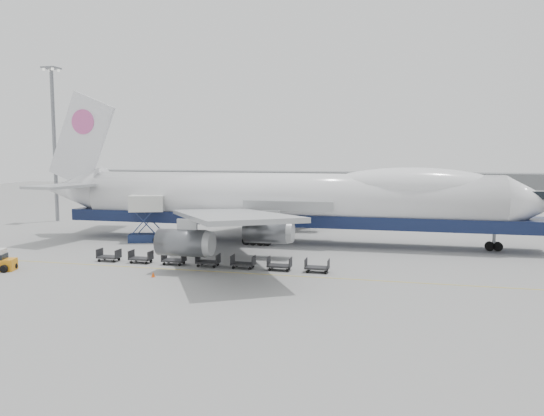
# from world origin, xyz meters

# --- Properties ---
(ground) EXTENTS (260.00, 260.00, 0.00)m
(ground) POSITION_xyz_m (0.00, 0.00, 0.00)
(ground) COLOR gray
(ground) RESTS_ON ground
(apron_line) EXTENTS (60.00, 0.15, 0.01)m
(apron_line) POSITION_xyz_m (0.00, -6.00, 0.01)
(apron_line) COLOR gold
(apron_line) RESTS_ON ground
(hangar) EXTENTS (110.00, 8.00, 7.00)m
(hangar) POSITION_xyz_m (-10.00, 70.00, 3.50)
(hangar) COLOR slate
(hangar) RESTS_ON ground
(floodlight_mast) EXTENTS (2.40, 2.40, 25.43)m
(floodlight_mast) POSITION_xyz_m (-42.00, 24.00, 14.27)
(floodlight_mast) COLOR slate
(floodlight_mast) RESTS_ON ground
(airliner) EXTENTS (67.00, 55.30, 19.98)m
(airliner) POSITION_xyz_m (0.64, 12.00, 5.62)
(airliner) COLOR white
(airliner) RESTS_ON ground
(catering_truck) EXTENTS (5.12, 4.20, 6.02)m
(catering_truck) POSITION_xyz_m (-17.48, 8.36, 3.43)
(catering_truck) COLOR #19264C
(catering_truck) RESTS_ON ground
(traffic_cone) EXTENTS (0.35, 0.35, 0.51)m
(traffic_cone) POSITION_xyz_m (-7.94, -9.44, 0.24)
(traffic_cone) COLOR #E04D0B
(traffic_cone) RESTS_ON ground
(dolly_0) EXTENTS (2.30, 1.35, 1.30)m
(dolly_0) POSITION_xyz_m (-15.75, -3.94, 0.53)
(dolly_0) COLOR #2D2D30
(dolly_0) RESTS_ON ground
(dolly_1) EXTENTS (2.30, 1.35, 1.30)m
(dolly_1) POSITION_xyz_m (-12.03, -3.94, 0.53)
(dolly_1) COLOR #2D2D30
(dolly_1) RESTS_ON ground
(dolly_2) EXTENTS (2.30, 1.35, 1.30)m
(dolly_2) POSITION_xyz_m (-8.31, -3.94, 0.53)
(dolly_2) COLOR #2D2D30
(dolly_2) RESTS_ON ground
(dolly_3) EXTENTS (2.30, 1.35, 1.30)m
(dolly_3) POSITION_xyz_m (-4.59, -3.94, 0.53)
(dolly_3) COLOR #2D2D30
(dolly_3) RESTS_ON ground
(dolly_4) EXTENTS (2.30, 1.35, 1.30)m
(dolly_4) POSITION_xyz_m (-0.87, -3.94, 0.53)
(dolly_4) COLOR #2D2D30
(dolly_4) RESTS_ON ground
(dolly_5) EXTENTS (2.30, 1.35, 1.30)m
(dolly_5) POSITION_xyz_m (2.85, -3.94, 0.53)
(dolly_5) COLOR #2D2D30
(dolly_5) RESTS_ON ground
(dolly_6) EXTENTS (2.30, 1.35, 1.30)m
(dolly_6) POSITION_xyz_m (6.57, -3.94, 0.53)
(dolly_6) COLOR #2D2D30
(dolly_6) RESTS_ON ground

